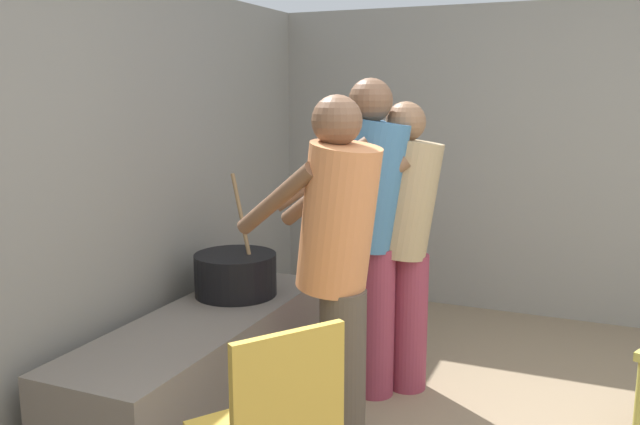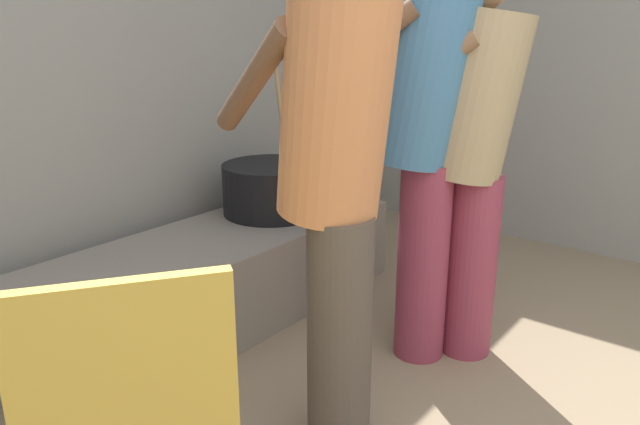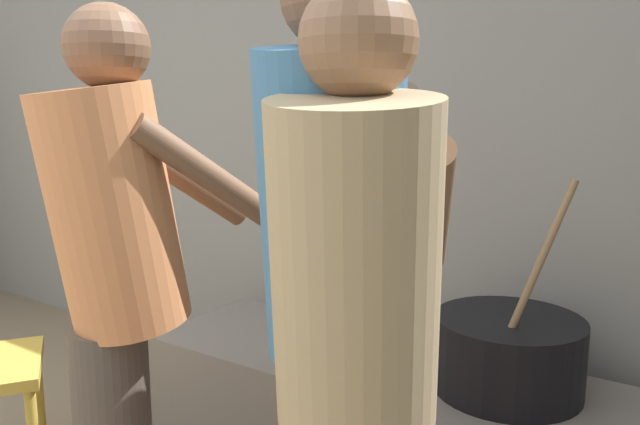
% 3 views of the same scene
% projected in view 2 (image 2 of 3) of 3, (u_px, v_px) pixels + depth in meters
% --- Properties ---
extents(hearth_ledge, '(1.87, 0.60, 0.40)m').
position_uv_depth(hearth_ledge, '(217.00, 279.00, 2.66)').
color(hearth_ledge, slate).
rests_on(hearth_ledge, ground_plane).
extents(cooking_pot_main, '(0.48, 0.48, 0.70)m').
position_uv_depth(cooking_pot_main, '(272.00, 188.00, 2.90)').
color(cooking_pot_main, black).
rests_on(cooking_pot_main, hearth_ledge).
extents(cook_in_orange_shirt, '(0.52, 0.72, 1.57)m').
position_uv_depth(cook_in_orange_shirt, '(335.00, 168.00, 1.69)').
color(cook_in_orange_shirt, '#4C4238').
rests_on(cook_in_orange_shirt, ground_plane).
extents(cook_in_tan_shirt, '(0.55, 0.72, 1.53)m').
position_uv_depth(cook_in_tan_shirt, '(472.00, 141.00, 2.21)').
color(cook_in_tan_shirt, '#8C3347').
rests_on(cook_in_tan_shirt, ground_plane).
extents(cook_in_blue_shirt, '(0.53, 0.74, 1.64)m').
position_uv_depth(cook_in_blue_shirt, '(421.00, 122.00, 2.17)').
color(cook_in_blue_shirt, '#8C3347').
rests_on(cook_in_blue_shirt, ground_plane).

